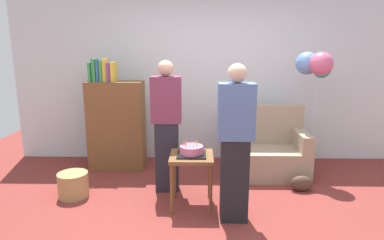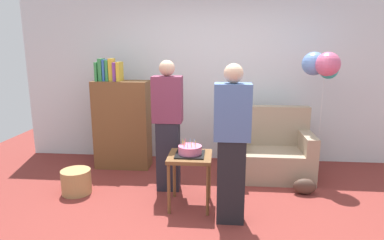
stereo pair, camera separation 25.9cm
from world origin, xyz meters
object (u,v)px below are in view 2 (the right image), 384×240
at_px(side_table, 190,163).
at_px(person_blowing_candles, 168,126).
at_px(bookshelf, 122,122).
at_px(birthday_cake, 190,151).
at_px(person_holding_cake, 232,144).
at_px(couch, 270,152).
at_px(wicker_basket, 76,182).
at_px(balloon_bunch, 322,65).
at_px(handbag, 305,186).

xyz_separation_m(side_table, person_blowing_candles, (-0.32, 0.43, 0.32)).
xyz_separation_m(bookshelf, side_table, (1.13, -1.19, -0.17)).
height_order(birthday_cake, person_blowing_candles, person_blowing_candles).
bearing_deg(side_table, person_holding_cake, -33.89).
relative_size(couch, side_table, 1.81).
bearing_deg(couch, bookshelf, 175.07).
xyz_separation_m(person_blowing_candles, wicker_basket, (-1.12, -0.23, -0.68)).
bearing_deg(balloon_bunch, person_holding_cake, -132.31).
height_order(person_blowing_candles, wicker_basket, person_blowing_candles).
xyz_separation_m(person_blowing_candles, person_holding_cake, (0.76, -0.73, 0.00)).
distance_m(side_table, birthday_cake, 0.14).
bearing_deg(side_table, couch, 44.32).
bearing_deg(birthday_cake, couch, 44.32).
bearing_deg(person_blowing_candles, person_holding_cake, -50.69).
distance_m(side_table, person_blowing_candles, 0.62).
xyz_separation_m(side_table, wicker_basket, (-1.44, 0.20, -0.36)).
distance_m(side_table, wicker_basket, 1.50).
distance_m(bookshelf, person_holding_cake, 2.18).
xyz_separation_m(birthday_cake, wicker_basket, (-1.44, 0.20, -0.51)).
bearing_deg(balloon_bunch, person_blowing_candles, -163.57).
relative_size(couch, person_blowing_candles, 0.67).
relative_size(person_holding_cake, handbag, 5.82).
xyz_separation_m(bookshelf, person_holding_cake, (1.58, -1.49, 0.15)).
distance_m(person_blowing_candles, balloon_bunch, 2.16).
distance_m(side_table, person_holding_cake, 0.63).
bearing_deg(birthday_cake, person_blowing_candles, 126.09).
height_order(couch, side_table, couch).
height_order(bookshelf, wicker_basket, bookshelf).
height_order(person_blowing_candles, balloon_bunch, balloon_bunch).
relative_size(bookshelf, person_blowing_candles, 0.99).
relative_size(birthday_cake, wicker_basket, 0.89).
xyz_separation_m(couch, handbag, (0.35, -0.59, -0.24)).
distance_m(couch, handbag, 0.72).
bearing_deg(birthday_cake, wicker_basket, 171.92).
bearing_deg(person_blowing_candles, side_table, -60.72).
bearing_deg(handbag, person_holding_cake, -142.29).
bearing_deg(balloon_bunch, handbag, -113.73).
xyz_separation_m(couch, person_blowing_candles, (-1.35, -0.57, 0.49)).
xyz_separation_m(wicker_basket, handbag, (2.82, 0.22, -0.05)).
bearing_deg(bookshelf, wicker_basket, -107.21).
xyz_separation_m(person_holding_cake, wicker_basket, (-1.88, 0.50, -0.68)).
relative_size(handbag, balloon_bunch, 0.16).
bearing_deg(balloon_bunch, birthday_cake, -148.38).
relative_size(side_table, handbag, 2.17).
xyz_separation_m(person_blowing_candles, handbag, (1.70, -0.01, -0.73)).
xyz_separation_m(side_table, handbag, (1.38, 0.42, -0.41)).
bearing_deg(person_holding_cake, side_table, -29.84).
bearing_deg(bookshelf, couch, -4.93).
height_order(wicker_basket, balloon_bunch, balloon_bunch).
bearing_deg(wicker_basket, handbag, 4.41).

